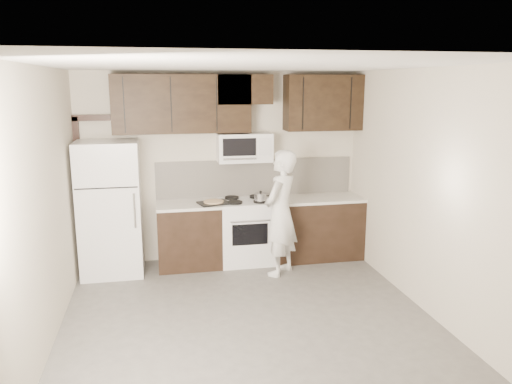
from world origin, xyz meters
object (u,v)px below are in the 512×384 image
object	(u,v)px
microwave	(244,147)
refrigerator	(110,208)
stove	(246,231)
person	(281,213)

from	to	relation	value
microwave	refrigerator	xyz separation A→B (m)	(-1.85, -0.17, -0.75)
stove	person	distance (m)	0.76
person	refrigerator	bearing A→B (deg)	-62.04
microwave	person	bearing A→B (deg)	-60.99
stove	refrigerator	size ratio (longest dim) A/B	0.52
refrigerator	person	world-z (taller)	refrigerator
stove	microwave	size ratio (longest dim) A/B	1.24
stove	refrigerator	world-z (taller)	refrigerator
refrigerator	person	size ratio (longest dim) A/B	1.06
refrigerator	person	distance (m)	2.27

